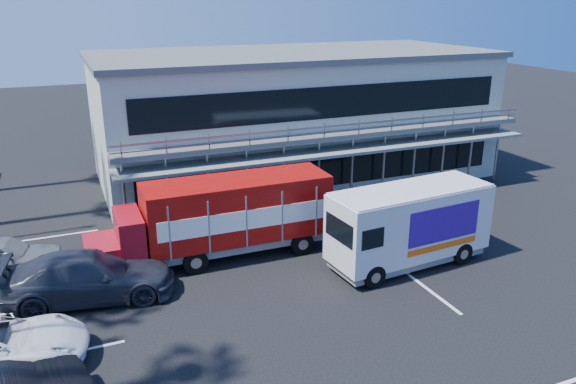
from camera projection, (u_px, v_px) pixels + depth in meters
name	position (u px, v px, depth m)	size (l,w,h in m)	color
ground	(380.00, 299.00, 20.00)	(120.00, 120.00, 0.00)	black
building	(293.00, 115.00, 32.92)	(22.40, 12.00, 7.30)	#A3A99B
red_truck	(222.00, 216.00, 22.66)	(9.77, 2.42, 3.28)	maroon
white_van	(409.00, 225.00, 22.08)	(6.72, 2.79, 3.20)	silver
parked_car_d	(89.00, 277.00, 19.76)	(2.40, 5.91, 1.71)	#292C37
parked_car_e	(0.00, 257.00, 21.49)	(1.81, 4.50, 1.53)	slate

